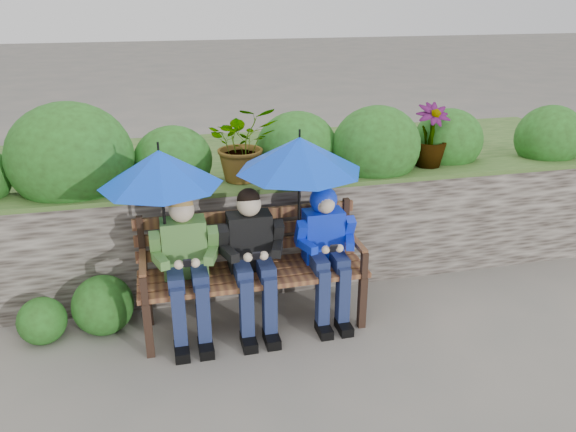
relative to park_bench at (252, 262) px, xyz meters
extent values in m
plane|color=#5E5D57|center=(0.29, -0.17, -0.55)|extent=(60.00, 60.00, 0.00)
cube|color=#312A24|center=(0.29, 0.58, -0.05)|extent=(8.00, 0.40, 1.00)
cube|color=#284A1B|center=(0.29, 0.58, 0.46)|extent=(8.00, 0.42, 0.04)
cube|color=#284A1B|center=(0.29, 1.78, -0.07)|extent=(8.00, 2.00, 0.96)
ellipsoid|color=#214016|center=(-1.37, 0.74, 0.76)|extent=(1.03, 0.83, 0.93)
ellipsoid|color=#214016|center=(-0.54, 0.82, 0.66)|extent=(0.69, 0.55, 0.62)
ellipsoid|color=#214016|center=(0.60, 0.88, 0.68)|extent=(0.77, 0.62, 0.69)
ellipsoid|color=#214016|center=(1.31, 0.68, 0.71)|extent=(0.85, 0.68, 0.76)
ellipsoid|color=#214016|center=(2.15, 0.86, 0.67)|extent=(0.71, 0.57, 0.64)
ellipsoid|color=#214016|center=(3.22, 0.74, 0.67)|extent=(0.72, 0.58, 0.65)
sphere|color=pink|center=(-1.14, 0.68, 0.60)|extent=(0.14, 0.14, 0.14)
sphere|color=pink|center=(0.34, 0.68, 0.60)|extent=(0.14, 0.14, 0.14)
imported|color=#214016|center=(0.07, 0.68, 0.82)|extent=(0.60, 0.52, 0.67)
imported|color=#214016|center=(1.86, 0.68, 0.78)|extent=(0.33, 0.33, 0.59)
sphere|color=#214016|center=(-1.21, 0.18, -0.34)|extent=(0.50, 0.50, 0.50)
sphere|color=#214016|center=(-1.68, 0.13, -0.39)|extent=(0.38, 0.38, 0.38)
cube|color=black|center=(-0.85, -0.31, -0.32)|extent=(0.06, 0.06, 0.46)
cube|color=black|center=(-0.85, 0.14, -0.32)|extent=(0.06, 0.06, 0.46)
cube|color=black|center=(0.85, -0.31, -0.32)|extent=(0.06, 0.06, 0.46)
cube|color=black|center=(0.85, 0.14, -0.32)|extent=(0.06, 0.06, 0.46)
cube|color=#563120|center=(0.00, -0.28, -0.07)|extent=(1.83, 0.10, 0.04)
cube|color=#563120|center=(0.00, -0.15, -0.07)|extent=(1.83, 0.10, 0.04)
cube|color=#563120|center=(0.00, -0.01, -0.07)|extent=(1.83, 0.10, 0.04)
cube|color=#563120|center=(0.00, 0.12, -0.07)|extent=(1.83, 0.10, 0.04)
cube|color=black|center=(-0.85, 0.16, 0.16)|extent=(0.05, 0.05, 0.51)
cube|color=#563120|center=(-0.85, -0.09, 0.13)|extent=(0.05, 0.47, 0.04)
cube|color=black|center=(-0.85, -0.31, 0.02)|extent=(0.05, 0.05, 0.22)
cube|color=black|center=(0.85, 0.16, 0.16)|extent=(0.05, 0.05, 0.51)
cube|color=#563120|center=(0.85, -0.09, 0.13)|extent=(0.05, 0.47, 0.04)
cube|color=black|center=(0.85, -0.31, 0.02)|extent=(0.05, 0.05, 0.22)
cube|color=#563120|center=(0.00, 0.17, 0.06)|extent=(1.83, 0.04, 0.09)
cube|color=#563120|center=(0.00, 0.17, 0.20)|extent=(1.83, 0.04, 0.09)
cube|color=#563120|center=(0.00, 0.17, 0.34)|extent=(1.83, 0.04, 0.09)
cube|color=#4A8335|center=(-0.53, 0.01, 0.18)|extent=(0.35, 0.20, 0.47)
sphere|color=beige|center=(-0.53, -0.01, 0.50)|extent=(0.19, 0.19, 0.19)
sphere|color=#B1833B|center=(-0.53, 0.00, 0.54)|extent=(0.18, 0.18, 0.18)
cube|color=#1F2E4D|center=(-0.62, -0.15, 0.01)|extent=(0.12, 0.33, 0.12)
cube|color=#1F2E4D|center=(-0.62, -0.31, -0.27)|extent=(0.10, 0.11, 0.56)
cube|color=black|center=(-0.62, -0.37, -0.51)|extent=(0.11, 0.22, 0.08)
cube|color=#1F2E4D|center=(-0.44, -0.15, 0.01)|extent=(0.12, 0.33, 0.12)
cube|color=#1F2E4D|center=(-0.44, -0.31, -0.27)|extent=(0.10, 0.11, 0.56)
cube|color=black|center=(-0.44, -0.37, -0.51)|extent=(0.11, 0.22, 0.08)
cube|color=#4A8335|center=(-0.75, -0.04, 0.24)|extent=(0.08, 0.19, 0.26)
cube|color=#4A8335|center=(-0.72, -0.17, 0.17)|extent=(0.13, 0.22, 0.07)
sphere|color=beige|center=(-0.59, -0.26, 0.17)|extent=(0.07, 0.07, 0.07)
cube|color=#4A8335|center=(-0.31, -0.04, 0.24)|extent=(0.08, 0.19, 0.26)
cube|color=#4A8335|center=(-0.34, -0.17, 0.17)|extent=(0.13, 0.22, 0.07)
sphere|color=beige|center=(-0.47, -0.26, 0.17)|extent=(0.07, 0.07, 0.07)
cube|color=black|center=(-0.53, -0.27, 0.18)|extent=(0.06, 0.07, 0.09)
cube|color=black|center=(-0.01, 0.01, 0.18)|extent=(0.35, 0.20, 0.47)
sphere|color=beige|center=(-0.01, -0.01, 0.50)|extent=(0.19, 0.19, 0.19)
sphere|color=black|center=(-0.01, 0.00, 0.54)|extent=(0.18, 0.18, 0.18)
cube|color=#1F2E4D|center=(-0.10, -0.15, 0.01)|extent=(0.12, 0.33, 0.12)
cube|color=#1F2E4D|center=(-0.10, -0.31, -0.27)|extent=(0.10, 0.11, 0.56)
cube|color=black|center=(-0.10, -0.37, -0.51)|extent=(0.11, 0.22, 0.08)
cube|color=#1F2E4D|center=(0.08, -0.15, 0.01)|extent=(0.12, 0.33, 0.12)
cube|color=#1F2E4D|center=(0.08, -0.31, -0.27)|extent=(0.10, 0.11, 0.56)
cube|color=black|center=(0.08, -0.37, -0.51)|extent=(0.11, 0.22, 0.08)
cube|color=black|center=(-0.23, -0.04, 0.24)|extent=(0.08, 0.19, 0.26)
cube|color=black|center=(-0.20, -0.17, 0.17)|extent=(0.13, 0.22, 0.07)
sphere|color=beige|center=(-0.07, -0.26, 0.17)|extent=(0.07, 0.07, 0.07)
cube|color=black|center=(0.21, -0.04, 0.24)|extent=(0.08, 0.19, 0.26)
cube|color=black|center=(0.18, -0.17, 0.17)|extent=(0.13, 0.22, 0.07)
sphere|color=beige|center=(0.05, -0.26, 0.17)|extent=(0.07, 0.07, 0.07)
cube|color=black|center=(-0.01, -0.27, 0.18)|extent=(0.06, 0.07, 0.09)
cube|color=#071DE0|center=(0.61, 0.01, 0.17)|extent=(0.32, 0.19, 0.44)
sphere|color=beige|center=(0.61, -0.01, 0.47)|extent=(0.18, 0.18, 0.18)
sphere|color=#071DE0|center=(0.61, 0.02, 0.48)|extent=(0.23, 0.23, 0.23)
sphere|color=beige|center=(0.61, -0.05, 0.46)|extent=(0.14, 0.14, 0.14)
cube|color=#1F2E4D|center=(0.52, -0.14, 0.01)|extent=(0.11, 0.30, 0.11)
cube|color=#1F2E4D|center=(0.52, -0.29, -0.27)|extent=(0.09, 0.10, 0.55)
cube|color=black|center=(0.52, -0.35, -0.51)|extent=(0.10, 0.21, 0.08)
cube|color=#1F2E4D|center=(0.69, -0.14, 0.01)|extent=(0.11, 0.30, 0.11)
cube|color=#1F2E4D|center=(0.69, -0.29, -0.27)|extent=(0.09, 0.10, 0.55)
cube|color=black|center=(0.69, -0.35, -0.51)|extent=(0.10, 0.21, 0.08)
cube|color=#071DE0|center=(0.40, -0.03, 0.22)|extent=(0.08, 0.17, 0.24)
cube|color=#071DE0|center=(0.43, -0.16, 0.16)|extent=(0.12, 0.20, 0.07)
sphere|color=beige|center=(0.55, -0.24, 0.16)|extent=(0.07, 0.07, 0.07)
cube|color=#071DE0|center=(0.81, -0.03, 0.22)|extent=(0.08, 0.17, 0.24)
cube|color=#071DE0|center=(0.78, -0.16, 0.16)|extent=(0.12, 0.20, 0.07)
sphere|color=beige|center=(0.66, -0.24, 0.16)|extent=(0.07, 0.07, 0.07)
cube|color=black|center=(0.61, -0.25, 0.17)|extent=(0.06, 0.07, 0.09)
cone|color=#073CD7|center=(-0.66, -0.04, 0.85)|extent=(0.91, 0.91, 0.27)
cylinder|color=black|center=(-0.66, -0.04, 1.02)|extent=(0.02, 0.02, 0.06)
cylinder|color=black|center=(-0.66, -0.04, 0.52)|extent=(0.02, 0.02, 0.67)
sphere|color=black|center=(-0.66, -0.04, 0.19)|extent=(0.04, 0.04, 0.04)
cone|color=#073CD7|center=(0.39, -0.03, 0.89)|extent=(0.99, 0.99, 0.27)
cylinder|color=black|center=(0.39, -0.03, 1.05)|extent=(0.02, 0.02, 0.06)
cylinder|color=black|center=(0.39, -0.03, 0.55)|extent=(0.02, 0.02, 0.68)
sphere|color=black|center=(0.39, -0.03, 0.21)|extent=(0.04, 0.04, 0.04)
camera|label=1|loc=(-0.69, -4.05, 2.04)|focal=35.00mm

